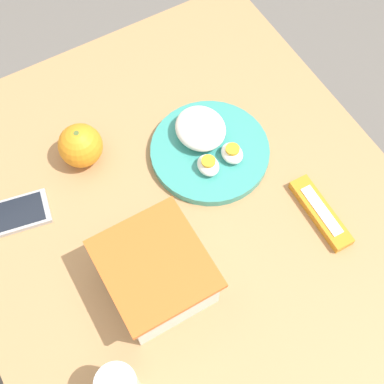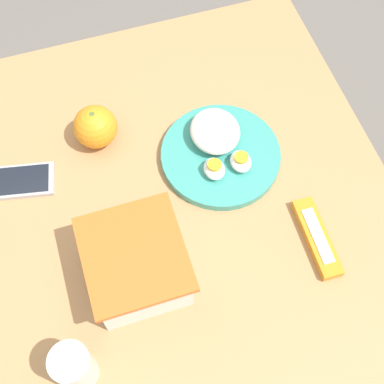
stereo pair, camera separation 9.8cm
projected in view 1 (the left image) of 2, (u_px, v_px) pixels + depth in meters
ground_plane at (193, 324)px, 1.65m from camera, size 10.00×10.00×0.00m
table at (193, 245)px, 1.07m from camera, size 1.01×0.81×0.75m
food_container at (156, 274)px, 0.90m from camera, size 0.18×0.17×0.10m
orange_fruit at (80, 146)px, 1.02m from camera, size 0.09×0.09×0.09m
rice_plate at (208, 145)px, 1.04m from camera, size 0.23×0.23×0.06m
candy_bar at (321, 213)px, 0.99m from camera, size 0.16×0.04×0.02m
cell_phone at (16, 214)px, 0.99m from camera, size 0.09×0.14×0.01m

